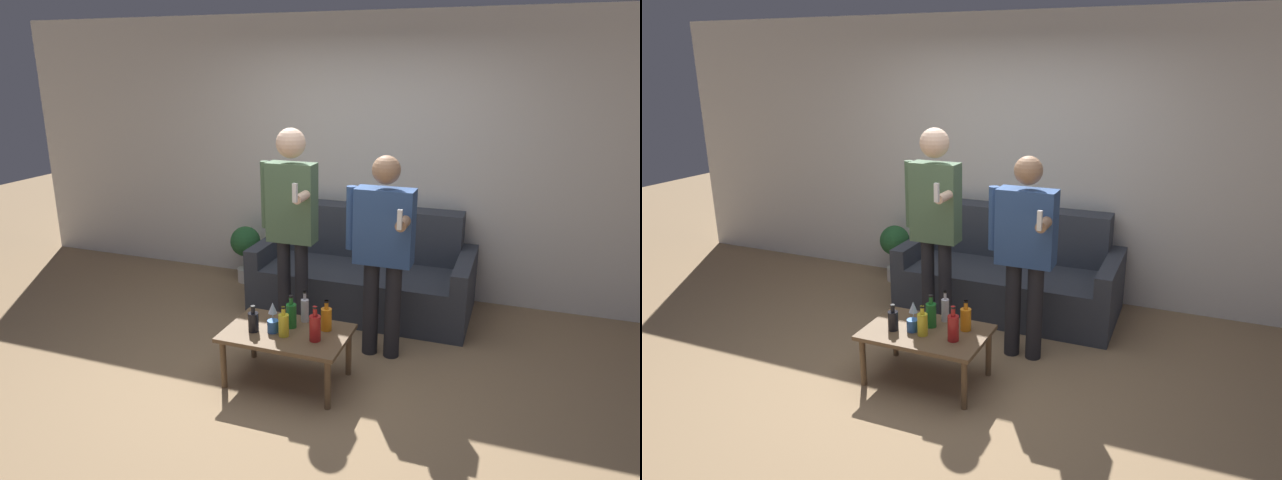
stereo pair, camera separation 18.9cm
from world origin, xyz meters
TOP-DOWN VIEW (x-y plane):
  - ground_plane at (0.00, 0.00)m, footprint 16.00×16.00m
  - wall_back at (0.00, 2.04)m, footprint 8.00×0.06m
  - couch at (0.14, 1.54)m, footprint 2.00×0.94m
  - coffee_table at (-0.02, 0.03)m, footprint 0.89×0.57m
  - bottle_orange at (0.22, -0.03)m, footprint 0.08×0.08m
  - bottle_green at (-0.24, -0.05)m, footprint 0.08×0.08m
  - bottle_dark at (-0.01, 0.11)m, footprint 0.08×0.08m
  - bottle_yellow at (-0.01, -0.04)m, footprint 0.07×0.07m
  - bottle_red at (0.24, 0.15)m, footprint 0.08×0.08m
  - bottle_clear at (0.04, 0.23)m, footprint 0.06×0.06m
  - wine_glass_near at (-0.18, 0.15)m, footprint 0.07×0.07m
  - cup_on_table at (-0.10, -0.01)m, footprint 0.08×0.08m
  - person_standing_left at (-0.25, 0.70)m, footprint 0.46×0.44m
  - person_standing_right at (0.52, 0.66)m, footprint 0.52×0.42m
  - potted_plant at (-1.22, 1.73)m, footprint 0.32×0.32m

SIDE VIEW (x-z plane):
  - ground_plane at x=0.00m, z-range 0.00..0.00m
  - couch at x=0.14m, z-range -0.14..0.78m
  - coffee_table at x=-0.02m, z-range 0.15..0.55m
  - potted_plant at x=-1.22m, z-range 0.09..0.69m
  - cup_on_table at x=-0.10m, z-range 0.40..0.49m
  - bottle_green at x=-0.24m, z-range 0.38..0.57m
  - bottle_yellow at x=-0.01m, z-range 0.38..0.60m
  - bottle_red at x=0.24m, z-range 0.37..0.60m
  - bottle_clear at x=0.04m, z-range 0.37..0.61m
  - bottle_dark at x=-0.01m, z-range 0.37..0.62m
  - bottle_orange at x=0.22m, z-range 0.37..0.63m
  - wine_glass_near at x=-0.18m, z-range 0.43..0.58m
  - person_standing_right at x=0.52m, z-range 0.13..1.73m
  - person_standing_left at x=-0.25m, z-range 0.18..1.94m
  - wall_back at x=0.00m, z-range 0.00..2.70m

